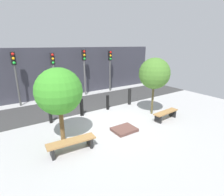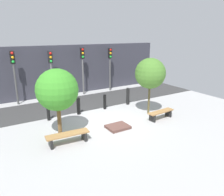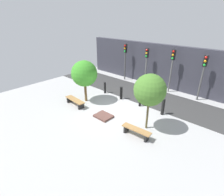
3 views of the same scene
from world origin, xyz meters
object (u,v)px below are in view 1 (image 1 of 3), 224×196
traffic_light_west (15,69)px  traffic_light_east (110,63)px  bench_left (72,144)px  planter_bed (124,129)px  bollard_right (129,96)px  bench_right (166,114)px  tree_behind_right_bench (154,74)px  bollard_far_left (50,114)px  traffic_light_mid_west (53,68)px  bollard_left (82,107)px  bollard_center (108,102)px  traffic_light_mid_east (84,64)px  tree_behind_left_bench (59,92)px

traffic_light_west → traffic_light_east: bearing=-0.0°
bench_left → planter_bed: bearing=8.3°
planter_bed → bollard_right: 3.81m
bench_right → tree_behind_right_bench: tree_behind_right_bench is taller
bollard_far_left → traffic_light_east: traffic_light_east is taller
tree_behind_right_bench → traffic_light_mid_west: bearing=123.4°
planter_bed → bollard_left: 2.94m
tree_behind_right_bench → bollard_center: bearing=131.7°
bollard_left → bollard_right: bollard_right is taller
bollard_center → traffic_light_mid_west: 4.64m
tree_behind_right_bench → bollard_far_left: bearing=159.1°
tree_behind_right_bench → traffic_light_mid_west: 6.87m
tree_behind_right_bench → bollard_left: 4.40m
traffic_light_mid_east → bench_right: bearing=-77.8°
bollard_left → bollard_right: size_ratio=0.89×
tree_behind_right_bench → bollard_right: tree_behind_right_bench is taller
tree_behind_right_bench → bollard_center: tree_behind_right_bench is taller
bollard_center → traffic_light_mid_west: traffic_light_mid_west is taller
bollard_center → tree_behind_right_bench: bearing=-48.3°
bench_left → bench_right: 5.24m
bollard_center → bench_right: bearing=-59.4°
tree_behind_left_bench → traffic_light_west: (-0.88, 5.73, 0.27)m
planter_bed → traffic_light_east: size_ratio=0.32×
bollard_right → traffic_light_mid_east: (-1.41, 3.75, 1.85)m
bollard_right → traffic_light_east: 4.25m
traffic_light_mid_west → traffic_light_west: bearing=180.0°
tree_behind_left_bench → traffic_light_mid_east: traffic_light_mid_east is taller
bollard_far_left → bollard_left: bearing=0.0°
bollard_left → traffic_light_mid_east: bearing=61.7°
bench_right → bollard_center: (-1.76, 2.98, 0.13)m
bollard_left → traffic_light_west: 4.96m
traffic_light_mid_west → planter_bed: bearing=-79.9°
traffic_light_mid_west → bollard_right: bearing=-45.1°
bollard_center → traffic_light_west: traffic_light_west is taller
traffic_light_west → traffic_light_mid_west: bearing=-0.0°
bollard_center → bollard_right: bollard_right is taller
bollard_center → bollard_right: (1.71, 0.00, 0.09)m
bench_left → traffic_light_mid_west: bearing=81.8°
traffic_light_west → traffic_light_east: 6.99m
tree_behind_left_bench → bench_right: bearing=-10.8°
bollard_left → traffic_light_mid_east: size_ratio=0.28×
planter_bed → bollard_center: 2.93m
traffic_light_east → traffic_light_west: bearing=180.0°
traffic_light_mid_west → bench_right: bearing=-60.6°
bollard_center → traffic_light_east: (2.64, 3.75, 1.88)m
planter_bed → bollard_right: bearing=47.2°
bench_right → bollard_left: 4.58m
planter_bed → tree_behind_left_bench: tree_behind_left_bench is taller
bench_left → bollard_far_left: bollard_far_left is taller
traffic_light_east → traffic_light_mid_west: bearing=-180.0°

